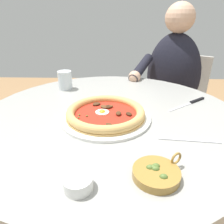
% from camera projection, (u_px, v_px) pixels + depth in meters
% --- Properties ---
extents(dining_table, '(1.02, 1.02, 0.75)m').
position_uv_depth(dining_table, '(111.00, 153.00, 0.89)').
color(dining_table, '#999993').
rests_on(dining_table, ground).
extents(pizza_on_plate, '(0.33, 0.33, 0.04)m').
position_uv_depth(pizza_on_plate, '(106.00, 114.00, 0.75)').
color(pizza_on_plate, white).
rests_on(pizza_on_plate, dining_table).
extents(water_glass, '(0.07, 0.07, 0.09)m').
position_uv_depth(water_glass, '(65.00, 81.00, 1.04)').
color(water_glass, silver).
rests_on(water_glass, dining_table).
extents(steak_knife, '(0.19, 0.15, 0.01)m').
position_uv_depth(steak_knife, '(192.00, 102.00, 0.89)').
color(steak_knife, silver).
rests_on(steak_knife, dining_table).
extents(ramekin_capers, '(0.07, 0.07, 0.03)m').
position_uv_depth(ramekin_capers, '(78.00, 183.00, 0.45)').
color(ramekin_capers, white).
rests_on(ramekin_capers, dining_table).
extents(olive_pan, '(0.13, 0.11, 0.04)m').
position_uv_depth(olive_pan, '(157.00, 173.00, 0.48)').
color(olive_pan, olive).
rests_on(olive_pan, dining_table).
extents(fork_utensil, '(0.19, 0.03, 0.00)m').
position_uv_depth(fork_utensil, '(189.00, 140.00, 0.63)').
color(fork_utensil, '#BCBCC1').
rests_on(fork_utensil, dining_table).
extents(diner_person, '(0.53, 0.45, 1.16)m').
position_uv_depth(diner_person, '(168.00, 105.00, 1.46)').
color(diner_person, '#282833').
rests_on(diner_person, ground).
extents(cafe_chair_diner, '(0.59, 0.59, 0.82)m').
position_uv_depth(cafe_chair_diner, '(175.00, 99.00, 1.57)').
color(cafe_chair_diner, beige).
rests_on(cafe_chair_diner, ground).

